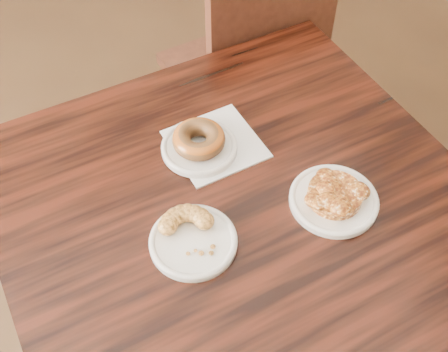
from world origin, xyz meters
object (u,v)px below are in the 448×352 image
object	(u,v)px
chair_far	(238,73)
cruller_fragment	(193,235)
cafe_table	(240,299)
glazed_donut	(199,139)
apple_fritter	(335,193)

from	to	relation	value
chair_far	cruller_fragment	bearing A→B (deg)	53.40
cruller_fragment	cafe_table	bearing A→B (deg)	18.90
chair_far	glazed_donut	bearing A→B (deg)	51.25
chair_far	glazed_donut	world-z (taller)	chair_far
cafe_table	chair_far	size ratio (longest dim) A/B	1.01
chair_far	apple_fritter	distance (m)	0.83
cafe_table	glazed_donut	bearing A→B (deg)	92.84
cafe_table	glazed_donut	xyz separation A→B (m)	(-0.03, 0.17, 0.41)
chair_far	apple_fritter	world-z (taller)	chair_far
cafe_table	cruller_fragment	size ratio (longest dim) A/B	7.60
cruller_fragment	chair_far	bearing A→B (deg)	62.85
chair_far	cruller_fragment	distance (m)	0.91
cafe_table	chair_far	world-z (taller)	chair_far
cafe_table	glazed_donut	world-z (taller)	glazed_donut
cafe_table	apple_fritter	world-z (taller)	apple_fritter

